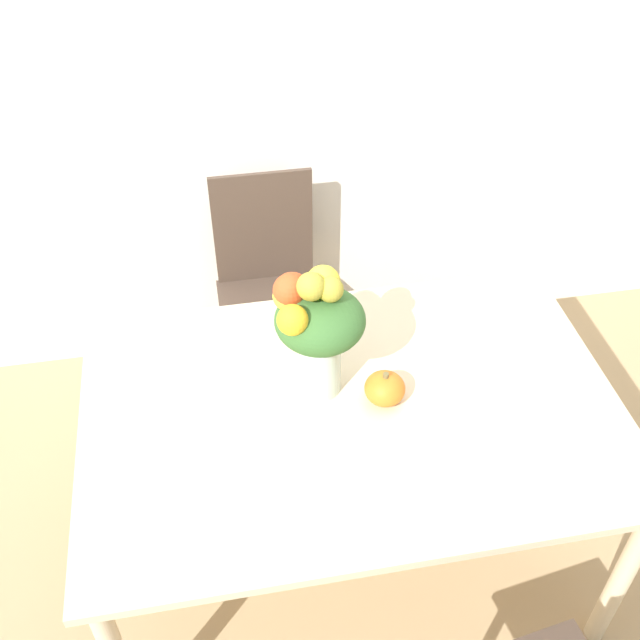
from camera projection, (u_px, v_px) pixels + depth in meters
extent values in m
plane|color=tan|center=(346.00, 545.00, 2.72)|extent=(12.00, 12.00, 0.00)
cube|color=white|center=(287.00, 51.00, 2.71)|extent=(8.00, 0.06, 2.70)
cube|color=beige|center=(352.00, 410.00, 2.23)|extent=(1.59, 1.05, 0.03)
cylinder|color=beige|center=(622.00, 576.00, 2.23)|extent=(0.06, 0.06, 0.72)
cylinder|color=beige|center=(124.00, 411.00, 2.72)|extent=(0.06, 0.06, 0.72)
cylinder|color=beige|center=(508.00, 360.00, 2.92)|extent=(0.06, 0.06, 0.72)
cylinder|color=#B2CCBC|center=(320.00, 361.00, 2.21)|extent=(0.13, 0.13, 0.22)
cylinder|color=silver|center=(320.00, 373.00, 2.24)|extent=(0.11, 0.11, 0.12)
cylinder|color=#38662D|center=(328.00, 351.00, 2.19)|extent=(0.01, 0.01, 0.27)
cylinder|color=#38662D|center=(321.00, 346.00, 2.20)|extent=(0.01, 0.01, 0.27)
cylinder|color=#38662D|center=(312.00, 350.00, 2.19)|extent=(0.01, 0.01, 0.27)
cylinder|color=#38662D|center=(314.00, 357.00, 2.17)|extent=(0.01, 0.01, 0.27)
cylinder|color=#38662D|center=(324.00, 358.00, 2.17)|extent=(0.01, 0.01, 0.27)
ellipsoid|color=#38662D|center=(320.00, 320.00, 2.10)|extent=(0.26, 0.26, 0.16)
sphere|color=#D64C23|center=(290.00, 290.00, 2.07)|extent=(0.10, 0.10, 0.10)
sphere|color=#AD9E33|center=(311.00, 287.00, 2.01)|extent=(0.08, 0.08, 0.08)
sphere|color=yellow|center=(292.00, 320.00, 2.00)|extent=(0.09, 0.09, 0.09)
sphere|color=yellow|center=(323.00, 282.00, 2.06)|extent=(0.10, 0.10, 0.10)
sphere|color=#D64C23|center=(292.00, 290.00, 2.12)|extent=(0.10, 0.10, 0.10)
sphere|color=yellow|center=(288.00, 296.00, 2.08)|extent=(0.09, 0.09, 0.09)
sphere|color=#AD9E33|center=(330.00, 289.00, 2.02)|extent=(0.07, 0.07, 0.07)
ellipsoid|color=orange|center=(385.00, 388.00, 2.21)|extent=(0.12, 0.12, 0.10)
cylinder|color=brown|center=(386.00, 376.00, 2.17)|extent=(0.02, 0.02, 0.02)
cube|color=#47382D|center=(272.00, 309.00, 3.01)|extent=(0.42, 0.42, 0.02)
cylinder|color=#47382D|center=(238.00, 384.00, 3.02)|extent=(0.04, 0.04, 0.44)
cylinder|color=#47382D|center=(321.00, 373.00, 3.06)|extent=(0.04, 0.04, 0.44)
cylinder|color=#47382D|center=(231.00, 328.00, 3.27)|extent=(0.04, 0.04, 0.44)
cylinder|color=#47382D|center=(308.00, 319.00, 3.31)|extent=(0.04, 0.04, 0.44)
cube|color=#47382D|center=(263.00, 228.00, 2.99)|extent=(0.40, 0.02, 0.50)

